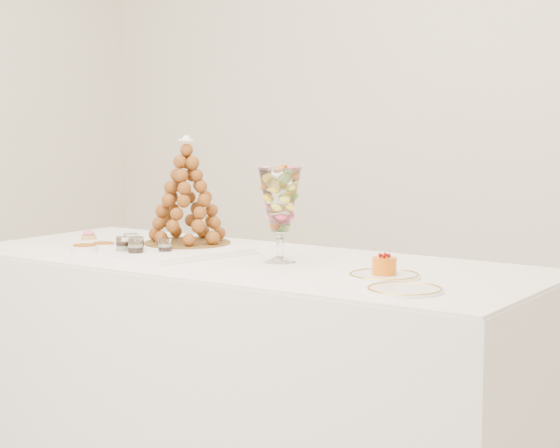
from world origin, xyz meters
The scene contains 15 objects.
buffet_table centered at (-0.05, 0.20, 0.41)m, with size 2.16×0.91×0.81m.
lace_tray centered at (-0.41, 0.20, 0.82)m, with size 0.56×0.42×0.02m, color white.
macaron_vase centered at (0.10, 0.21, 1.02)m, with size 0.15×0.15×0.32m.
cake_plate centered at (0.54, 0.13, 0.82)m, with size 0.22×0.22×0.01m, color white.
spare_plate centered at (0.69, -0.05, 0.82)m, with size 0.22×0.22×0.01m, color white.
pink_tart centered at (-0.87, 0.28, 0.83)m, with size 0.06×0.06×0.04m.
verrine_a centered at (-0.47, 0.09, 0.85)m, with size 0.05×0.05×0.07m, color white.
verrine_b centered at (-0.40, 0.04, 0.85)m, with size 0.05×0.05×0.07m, color white.
verrine_c centered at (-0.31, 0.10, 0.85)m, with size 0.05×0.05×0.06m, color white.
verrine_d centered at (-0.45, 0.03, 0.85)m, with size 0.05×0.05×0.07m, color white.
verrine_e centered at (-0.38, 0.01, 0.85)m, with size 0.05×0.05×0.07m, color white.
ramekin_back centered at (-0.60, 0.08, 0.83)m, with size 0.09×0.09×0.03m, color white.
ramekin_front centered at (-0.61, -0.01, 0.83)m, with size 0.09×0.09×0.03m, color white.
croquembouche centered at (-0.38, 0.30, 1.03)m, with size 0.32×0.32×0.40m.
mousse_cake centered at (0.54, 0.12, 0.85)m, with size 0.08×0.08×0.07m.
Camera 1 is at (1.82, -2.43, 1.30)m, focal length 60.00 mm.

